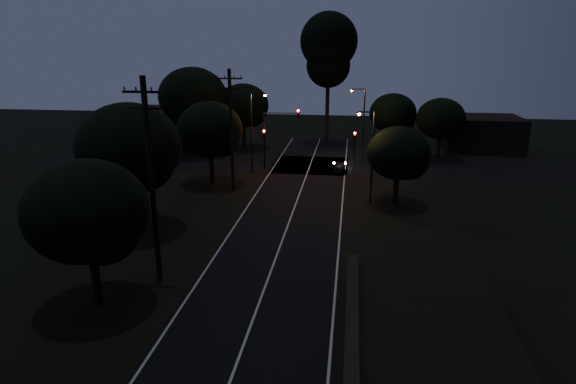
# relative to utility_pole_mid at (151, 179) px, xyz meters

# --- Properties ---
(road_surface) EXTENTS (60.00, 70.00, 0.03)m
(road_surface) POSITION_rel_utility_pole_mid_xyz_m (6.00, 16.12, -5.73)
(road_surface) COLOR black
(road_surface) RESTS_ON ground
(utility_pole_mid) EXTENTS (2.20, 0.30, 11.00)m
(utility_pole_mid) POSITION_rel_utility_pole_mid_xyz_m (0.00, 0.00, 0.00)
(utility_pole_mid) COLOR black
(utility_pole_mid) RESTS_ON ground
(utility_pole_far) EXTENTS (2.20, 0.30, 10.50)m
(utility_pole_far) POSITION_rel_utility_pole_mid_xyz_m (0.00, 17.00, -0.25)
(utility_pole_far) COLOR black
(utility_pole_far) RESTS_ON ground
(tree_left_b) EXTENTS (5.81, 5.81, 7.39)m
(tree_left_b) POSITION_rel_utility_pole_mid_xyz_m (-1.79, -3.12, -0.95)
(tree_left_b) COLOR black
(tree_left_b) RESTS_ON ground
(tree_left_c) EXTENTS (6.98, 6.98, 8.82)m
(tree_left_c) POSITION_rel_utility_pole_mid_xyz_m (-4.25, 6.86, -0.04)
(tree_left_c) COLOR black
(tree_left_c) RESTS_ON ground
(tree_left_d) EXTENTS (5.96, 5.96, 7.56)m
(tree_left_d) POSITION_rel_utility_pole_mid_xyz_m (-2.29, 18.88, -0.84)
(tree_left_d) COLOR black
(tree_left_d) RESTS_ON ground
(tree_far_nw) EXTENTS (6.23, 6.23, 7.89)m
(tree_far_nw) POSITION_rel_utility_pole_mid_xyz_m (-2.78, 34.87, -0.63)
(tree_far_nw) COLOR black
(tree_far_nw) RESTS_ON ground
(tree_far_w) EXTENTS (7.84, 7.84, 10.00)m
(tree_far_w) POSITION_rel_utility_pole_mid_xyz_m (-7.72, 30.84, 0.76)
(tree_far_w) COLOR black
(tree_far_w) RESTS_ON ground
(tree_far_ne) EXTENTS (5.50, 5.50, 6.95)m
(tree_far_ne) POSITION_rel_utility_pole_mid_xyz_m (15.19, 34.89, -1.24)
(tree_far_ne) COLOR black
(tree_far_ne) RESTS_ON ground
(tree_far_e) EXTENTS (5.36, 5.36, 6.80)m
(tree_far_e) POSITION_rel_utility_pole_mid_xyz_m (20.19, 31.89, -1.34)
(tree_far_e) COLOR black
(tree_far_e) RESTS_ON ground
(tree_right_a) EXTENTS (4.99, 4.99, 6.34)m
(tree_right_a) POSITION_rel_utility_pole_mid_xyz_m (14.18, 14.90, -1.63)
(tree_right_a) COLOR black
(tree_right_a) RESTS_ON ground
(tall_pine) EXTENTS (7.20, 7.20, 16.36)m
(tall_pine) POSITION_rel_utility_pole_mid_xyz_m (7.00, 40.00, 6.06)
(tall_pine) COLOR black
(tall_pine) RESTS_ON ground
(building_left) EXTENTS (10.00, 8.00, 4.40)m
(building_left) POSITION_rel_utility_pole_mid_xyz_m (-14.00, 37.00, -3.54)
(building_left) COLOR black
(building_left) RESTS_ON ground
(building_right) EXTENTS (9.00, 7.00, 4.00)m
(building_right) POSITION_rel_utility_pole_mid_xyz_m (26.00, 38.00, -3.74)
(building_right) COLOR black
(building_right) RESTS_ON ground
(signal_left) EXTENTS (0.28, 0.35, 4.10)m
(signal_left) POSITION_rel_utility_pole_mid_xyz_m (1.40, 24.99, -2.90)
(signal_left) COLOR black
(signal_left) RESTS_ON ground
(signal_right) EXTENTS (0.28, 0.35, 4.10)m
(signal_right) POSITION_rel_utility_pole_mid_xyz_m (10.60, 24.99, -2.90)
(signal_right) COLOR black
(signal_right) RESTS_ON ground
(signal_mast) EXTENTS (3.70, 0.35, 6.25)m
(signal_mast) POSITION_rel_utility_pole_mid_xyz_m (3.09, 24.99, -1.40)
(signal_mast) COLOR black
(signal_mast) RESTS_ON ground
(streetlight_a) EXTENTS (1.66, 0.26, 8.00)m
(streetlight_a) POSITION_rel_utility_pole_mid_xyz_m (0.69, 23.00, -1.10)
(streetlight_a) COLOR black
(streetlight_a) RESTS_ON ground
(streetlight_b) EXTENTS (1.66, 0.26, 8.00)m
(streetlight_b) POSITION_rel_utility_pole_mid_xyz_m (11.31, 29.00, -1.10)
(streetlight_b) COLOR black
(streetlight_b) RESTS_ON ground
(streetlight_c) EXTENTS (1.46, 0.26, 7.50)m
(streetlight_c) POSITION_rel_utility_pole_mid_xyz_m (11.83, 15.00, -1.39)
(streetlight_c) COLOR black
(streetlight_c) RESTS_ON ground
(car) EXTENTS (1.32, 3.11, 1.05)m
(car) POSITION_rel_utility_pole_mid_xyz_m (9.20, 24.66, -5.21)
(car) COLOR black
(car) RESTS_ON ground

